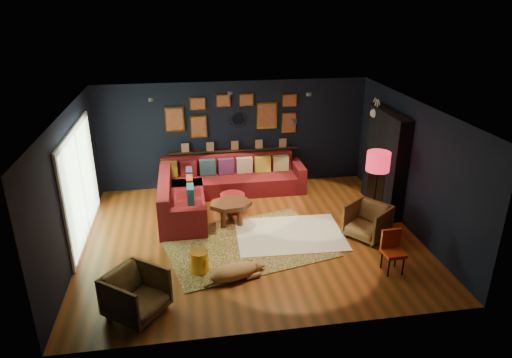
{
  "coord_description": "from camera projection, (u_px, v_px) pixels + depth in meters",
  "views": [
    {
      "loc": [
        -1.17,
        -7.88,
        4.53
      ],
      "look_at": [
        0.15,
        0.3,
        1.11
      ],
      "focal_mm": 32.0,
      "sensor_mm": 36.0,
      "label": 1
    }
  ],
  "objects": [
    {
      "name": "sunburst_mirror",
      "position": [
        238.0,
        119.0,
        10.95
      ],
      "size": [
        0.47,
        0.16,
        0.47
      ],
      "color": "silver",
      "rests_on": "room_walls"
    },
    {
      "name": "orange_chair",
      "position": [
        392.0,
        248.0,
        7.86
      ],
      "size": [
        0.37,
        0.37,
        0.76
      ],
      "rotation": [
        0.0,
        0.0,
        0.05
      ],
      "color": "black",
      "rests_on": "ground"
    },
    {
      "name": "gold_stool",
      "position": [
        199.0,
        262.0,
        7.89
      ],
      "size": [
        0.32,
        0.32,
        0.4
      ],
      "primitive_type": "cylinder",
      "color": "gold",
      "rests_on": "ground"
    },
    {
      "name": "deer_head",
      "position": [
        382.0,
        113.0,
        10.05
      ],
      "size": [
        0.5,
        0.28,
        0.45
      ],
      "color": "white",
      "rests_on": "fireplace"
    },
    {
      "name": "floor_lamp",
      "position": [
        378.0,
        165.0,
        8.88
      ],
      "size": [
        0.46,
        0.46,
        1.66
      ],
      "color": "black",
      "rests_on": "ground"
    },
    {
      "name": "ledge",
      "position": [
        235.0,
        150.0,
        11.19
      ],
      "size": [
        3.2,
        0.12,
        0.04
      ],
      "primitive_type": "cube",
      "color": "black",
      "rests_on": "room_walls"
    },
    {
      "name": "armchair_right",
      "position": [
        368.0,
        220.0,
        8.96
      ],
      "size": [
        0.99,
        1.0,
        0.75
      ],
      "primitive_type": "imported",
      "rotation": [
        0.0,
        0.0,
        -0.91
      ],
      "color": "tan",
      "rests_on": "ground"
    },
    {
      "name": "dog",
      "position": [
        234.0,
        269.0,
        7.67
      ],
      "size": [
        1.28,
        0.88,
        0.37
      ],
      "primitive_type": null,
      "rotation": [
        0.0,
        0.0,
        0.29
      ],
      "color": "#B0804C",
      "rests_on": "leopard_rug"
    },
    {
      "name": "gallery_wall",
      "position": [
        233.0,
        115.0,
        10.88
      ],
      "size": [
        3.15,
        0.04,
        1.02
      ],
      "color": "gold",
      "rests_on": "room_walls"
    },
    {
      "name": "ceiling_spots",
      "position": [
        244.0,
        101.0,
        8.85
      ],
      "size": [
        3.3,
        2.5,
        0.06
      ],
      "color": "black",
      "rests_on": "room_walls"
    },
    {
      "name": "shag_rug",
      "position": [
        290.0,
        234.0,
        9.15
      ],
      "size": [
        2.17,
        1.62,
        0.03
      ],
      "primitive_type": "cube",
      "rotation": [
        0.0,
        0.0,
        -0.04
      ],
      "color": "silver",
      "rests_on": "ground"
    },
    {
      "name": "pouf",
      "position": [
        233.0,
        202.0,
        10.11
      ],
      "size": [
        0.55,
        0.55,
        0.36
      ],
      "primitive_type": "cylinder",
      "color": "maroon",
      "rests_on": "shag_rug"
    },
    {
      "name": "coffee_table",
      "position": [
        231.0,
        206.0,
        9.48
      ],
      "size": [
        0.98,
        0.78,
        0.46
      ],
      "rotation": [
        0.0,
        0.0,
        0.1
      ],
      "color": "brown",
      "rests_on": "shag_rug"
    },
    {
      "name": "floor",
      "position": [
        251.0,
        237.0,
        9.1
      ],
      "size": [
        6.5,
        6.5,
        0.0
      ],
      "primitive_type": "plane",
      "color": "brown",
      "rests_on": "ground"
    },
    {
      "name": "sliding_door",
      "position": [
        81.0,
        184.0,
        8.75
      ],
      "size": [
        0.06,
        2.8,
        2.2
      ],
      "color": "white",
      "rests_on": "ground"
    },
    {
      "name": "armchair_left",
      "position": [
        136.0,
        292.0,
        6.77
      ],
      "size": [
        1.04,
        1.05,
        0.79
      ],
      "primitive_type": "imported",
      "rotation": [
        0.0,
        0.0,
        0.91
      ],
      "color": "tan",
      "rests_on": "ground"
    },
    {
      "name": "fireplace",
      "position": [
        384.0,
        164.0,
        9.98
      ],
      "size": [
        0.31,
        1.6,
        2.2
      ],
      "color": "black",
      "rests_on": "ground"
    },
    {
      "name": "leopard_rug",
      "position": [
        247.0,
        244.0,
        8.8
      ],
      "size": [
        3.41,
        2.77,
        0.02
      ],
      "primitive_type": "cube",
      "rotation": [
        0.0,
        0.0,
        0.23
      ],
      "color": "#D6B15E",
      "rests_on": "ground"
    },
    {
      "name": "sectional",
      "position": [
        213.0,
        188.0,
        10.53
      ],
      "size": [
        3.41,
        2.69,
        0.86
      ],
      "color": "maroon",
      "rests_on": "ground"
    },
    {
      "name": "room_walls",
      "position": [
        251.0,
        162.0,
        8.49
      ],
      "size": [
        6.5,
        6.5,
        6.5
      ],
      "color": "black",
      "rests_on": "ground"
    }
  ]
}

